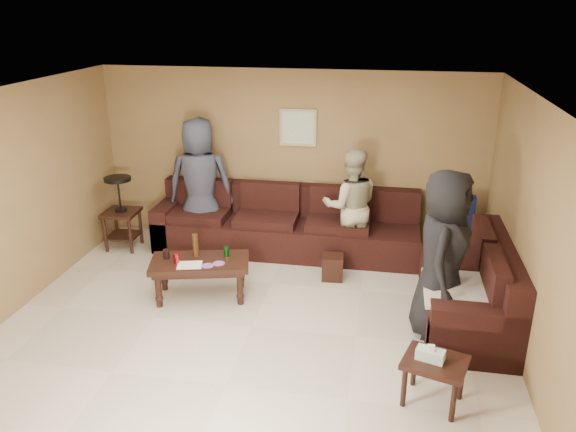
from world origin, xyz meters
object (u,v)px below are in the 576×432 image
object	(u,v)px
coffee_table	(200,266)
end_table_left	(121,211)
person_right	(443,255)
person_middle	(351,206)
side_table_right	(434,365)
person_left	(200,183)
waste_bin	(333,267)
sectional_sofa	(340,249)

from	to	relation	value
coffee_table	end_table_left	world-z (taller)	end_table_left
person_right	person_middle	bearing A→B (deg)	43.62
person_middle	end_table_left	bearing A→B (deg)	-7.72
end_table_left	side_table_right	size ratio (longest dim) A/B	1.67
person_left	waste_bin	bearing A→B (deg)	149.55
coffee_table	waste_bin	xyz separation A→B (m)	(1.51, 0.76, -0.25)
person_right	person_left	bearing A→B (deg)	71.44
sectional_sofa	person_left	size ratio (longest dim) A/B	2.48
end_table_left	waste_bin	size ratio (longest dim) A/B	3.33
sectional_sofa	end_table_left	distance (m)	3.16
end_table_left	sectional_sofa	bearing A→B (deg)	-4.34
coffee_table	waste_bin	world-z (taller)	coffee_table
side_table_right	coffee_table	bearing A→B (deg)	150.54
sectional_sofa	person_left	distance (m)	2.21
end_table_left	person_right	bearing A→B (deg)	-19.07
side_table_right	waste_bin	size ratio (longest dim) A/B	2.00
end_table_left	person_middle	distance (m)	3.25
person_left	coffee_table	bearing A→B (deg)	97.71
coffee_table	person_middle	size ratio (longest dim) A/B	0.80
coffee_table	person_right	xyz separation A→B (m)	(2.74, -0.28, 0.50)
waste_bin	person_right	size ratio (longest dim) A/B	0.18
person_middle	waste_bin	bearing A→B (deg)	64.47
coffee_table	person_left	distance (m)	1.67
end_table_left	person_right	size ratio (longest dim) A/B	0.59
waste_bin	end_table_left	bearing A→B (deg)	171.77
sectional_sofa	waste_bin	world-z (taller)	sectional_sofa
end_table_left	person_middle	size ratio (longest dim) A/B	0.67
coffee_table	end_table_left	distance (m)	1.98
sectional_sofa	coffee_table	bearing A→B (deg)	-148.58
person_left	sectional_sofa	bearing A→B (deg)	155.40
waste_bin	person_right	bearing A→B (deg)	-40.37
end_table_left	coffee_table	bearing A→B (deg)	-37.57
end_table_left	person_right	world-z (taller)	person_right
side_table_right	person_left	bearing A→B (deg)	135.90
waste_bin	person_left	bearing A→B (deg)	159.06
person_middle	coffee_table	bearing A→B (deg)	28.58
side_table_right	waste_bin	xyz separation A→B (m)	(-1.11, 2.24, -0.22)
waste_bin	person_middle	size ratio (longest dim) A/B	0.20
person_left	person_middle	distance (m)	2.15
side_table_right	person_right	size ratio (longest dim) A/B	0.35
coffee_table	person_right	distance (m)	2.79
person_middle	person_left	bearing A→B (deg)	-14.66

